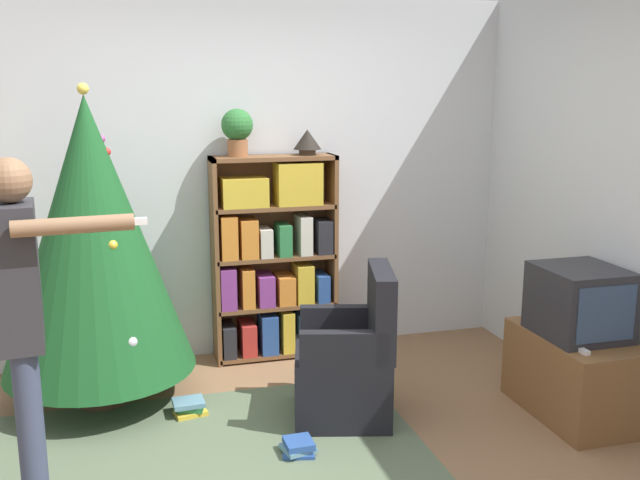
# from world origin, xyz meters

# --- Properties ---
(ground_plane) EXTENTS (14.00, 14.00, 0.00)m
(ground_plane) POSITION_xyz_m (0.00, 0.00, 0.00)
(ground_plane) COLOR #846042
(wall_back) EXTENTS (8.00, 0.10, 2.60)m
(wall_back) POSITION_xyz_m (0.00, 1.91, 1.30)
(wall_back) COLOR silver
(wall_back) RESTS_ON ground_plane
(area_rug) EXTENTS (2.35, 1.68, 0.01)m
(area_rug) POSITION_xyz_m (-0.43, 0.29, 0.00)
(area_rug) COLOR #56664C
(area_rug) RESTS_ON ground_plane
(bookshelf) EXTENTS (0.89, 0.27, 1.49)m
(bookshelf) POSITION_xyz_m (0.23, 1.69, 0.73)
(bookshelf) COLOR brown
(bookshelf) RESTS_ON ground_plane
(tv_stand) EXTENTS (0.49, 0.83, 0.51)m
(tv_stand) POSITION_xyz_m (1.76, 0.25, 0.25)
(tv_stand) COLOR brown
(tv_stand) RESTS_ON ground_plane
(television) EXTENTS (0.45, 0.50, 0.42)m
(television) POSITION_xyz_m (1.76, 0.25, 0.71)
(television) COLOR #28282D
(television) RESTS_ON tv_stand
(game_remote) EXTENTS (0.04, 0.12, 0.02)m
(game_remote) POSITION_xyz_m (1.62, 0.00, 0.52)
(game_remote) COLOR white
(game_remote) RESTS_ON tv_stand
(christmas_tree) EXTENTS (1.18, 1.18, 1.98)m
(christmas_tree) POSITION_xyz_m (-0.99, 1.23, 1.06)
(christmas_tree) COLOR #4C3323
(christmas_tree) RESTS_ON ground_plane
(armchair) EXTENTS (0.69, 0.69, 0.92)m
(armchair) POSITION_xyz_m (0.45, 0.59, 0.32)
(armchair) COLOR black
(armchair) RESTS_ON ground_plane
(standing_person) EXTENTS (0.66, 0.47, 1.67)m
(standing_person) POSITION_xyz_m (-1.25, -0.03, 0.99)
(standing_person) COLOR #38425B
(standing_person) RESTS_ON ground_plane
(potted_plant) EXTENTS (0.22, 0.22, 0.33)m
(potted_plant) POSITION_xyz_m (-0.02, 1.70, 1.68)
(potted_plant) COLOR #935B38
(potted_plant) RESTS_ON bookshelf
(table_lamp) EXTENTS (0.20, 0.20, 0.18)m
(table_lamp) POSITION_xyz_m (0.48, 1.70, 1.59)
(table_lamp) COLOR #473828
(table_lamp) RESTS_ON bookshelf
(book_pile_near_tree) EXTENTS (0.21, 0.18, 0.09)m
(book_pile_near_tree) POSITION_xyz_m (-0.48, 0.86, 0.05)
(book_pile_near_tree) COLOR gold
(book_pile_near_tree) RESTS_ON ground_plane
(book_pile_by_chair) EXTENTS (0.20, 0.19, 0.08)m
(book_pile_by_chair) POSITION_xyz_m (0.04, 0.22, 0.04)
(book_pile_by_chair) COLOR #284C93
(book_pile_by_chair) RESTS_ON ground_plane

